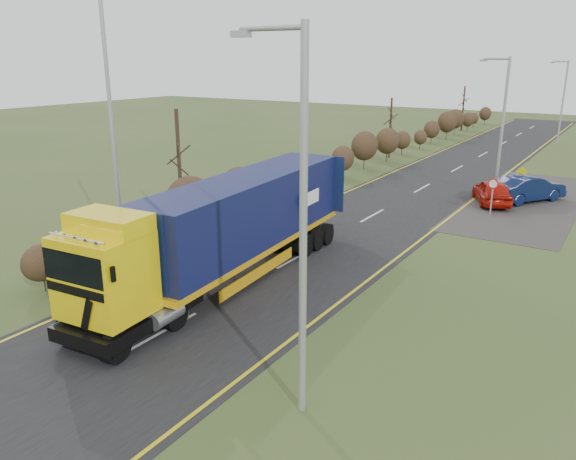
# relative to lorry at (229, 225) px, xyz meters

# --- Properties ---
(ground) EXTENTS (160.00, 160.00, 0.00)m
(ground) POSITION_rel_lorry_xyz_m (0.80, -0.49, -2.29)
(ground) COLOR #35491F
(ground) RESTS_ON ground
(road) EXTENTS (8.00, 120.00, 0.02)m
(road) POSITION_rel_lorry_xyz_m (0.80, 9.51, -2.28)
(road) COLOR black
(road) RESTS_ON ground
(layby) EXTENTS (6.00, 18.00, 0.02)m
(layby) POSITION_rel_lorry_xyz_m (7.30, 19.51, -2.28)
(layby) COLOR #33302D
(layby) RESTS_ON ground
(lane_markings) EXTENTS (7.52, 116.00, 0.01)m
(lane_markings) POSITION_rel_lorry_xyz_m (0.80, 9.21, -2.26)
(lane_markings) COLOR gold
(lane_markings) RESTS_ON road
(hedgerow) EXTENTS (2.24, 102.04, 6.05)m
(hedgerow) POSITION_rel_lorry_xyz_m (-5.20, 7.41, -0.67)
(hedgerow) COLOR black
(hedgerow) RESTS_ON ground
(lorry) EXTENTS (3.31, 14.62, 4.03)m
(lorry) POSITION_rel_lorry_xyz_m (0.00, 0.00, 0.00)
(lorry) COLOR black
(lorry) RESTS_ON ground
(car_red_hatchback) EXTENTS (3.32, 4.61, 1.46)m
(car_red_hatchback) POSITION_rel_lorry_xyz_m (5.64, 17.82, -1.56)
(car_red_hatchback) COLOR #AC1308
(car_red_hatchback) RESTS_ON ground
(car_blue_sedan) EXTENTS (3.99, 4.96, 1.58)m
(car_blue_sedan) POSITION_rel_lorry_xyz_m (7.30, 19.52, -1.50)
(car_blue_sedan) COLOR #091435
(car_blue_sedan) RESTS_ON ground
(streetlight_near) EXTENTS (1.93, 0.18, 9.06)m
(streetlight_near) POSITION_rel_lorry_xyz_m (6.49, -5.65, 2.70)
(streetlight_near) COLOR #9B9FA0
(streetlight_near) RESTS_ON ground
(streetlight_mid) EXTENTS (1.79, 0.18, 8.38)m
(streetlight_mid) POSITION_rel_lorry_xyz_m (5.30, 19.80, 2.31)
(streetlight_mid) COLOR #9B9FA0
(streetlight_mid) RESTS_ON ground
(streetlight_far) EXTENTS (1.72, 0.18, 8.05)m
(streetlight_far) POSITION_rel_lorry_xyz_m (5.31, 46.43, 2.12)
(streetlight_far) COLOR #9B9FA0
(streetlight_far) RESTS_ON ground
(left_pole) EXTENTS (0.16, 0.16, 11.03)m
(left_pole) POSITION_rel_lorry_xyz_m (-4.74, -1.10, 3.23)
(left_pole) COLOR #9B9FA0
(left_pole) RESTS_ON ground
(speed_sign) EXTENTS (0.57, 0.10, 2.08)m
(speed_sign) POSITION_rel_lorry_xyz_m (6.22, 15.07, -0.86)
(speed_sign) COLOR #9B9FA0
(speed_sign) RESTS_ON ground
(warning_board) EXTENTS (0.69, 0.11, 1.81)m
(warning_board) POSITION_rel_lorry_xyz_m (6.60, 21.01, -1.20)
(warning_board) COLOR #9B9FA0
(warning_board) RESTS_ON ground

